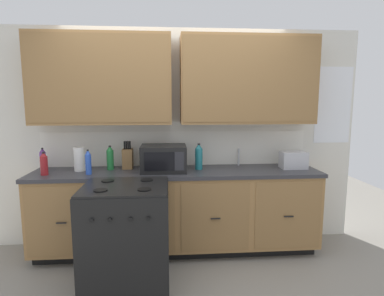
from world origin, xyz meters
TOP-DOWN VIEW (x-y plane):
  - ground_plane at (0.00, 0.00)m, footprint 8.00×8.00m
  - wall_unit at (0.00, 0.50)m, footprint 4.27×0.40m
  - counter_run at (0.00, 0.30)m, footprint 3.10×0.64m
  - stove_range at (-0.48, -0.33)m, footprint 0.76×0.68m
  - microwave at (-0.14, 0.28)m, footprint 0.48×0.37m
  - toaster at (1.31, 0.31)m, footprint 0.28×0.18m
  - knife_block at (-0.54, 0.45)m, footprint 0.11×0.14m
  - sink_faucet at (0.73, 0.51)m, footprint 0.02×0.02m
  - paper_towel_roll at (-1.05, 0.36)m, footprint 0.12×0.12m
  - bottle_violet at (-1.46, 0.44)m, footprint 0.07×0.07m
  - bottle_green at (-0.73, 0.40)m, footprint 0.08×0.08m
  - bottle_red at (-1.36, 0.19)m, footprint 0.07×0.07m
  - bottle_teal at (0.24, 0.34)m, footprint 0.08×0.08m
  - bottle_blue at (-0.91, 0.19)m, footprint 0.06×0.06m

SIDE VIEW (x-z plane):
  - ground_plane at x=0.00m, z-range 0.00..0.00m
  - stove_range at x=-0.48m, z-range 0.00..0.95m
  - counter_run at x=0.00m, z-range 0.01..0.94m
  - toaster at x=1.31m, z-range 0.93..1.12m
  - sink_faucet at x=0.73m, z-range 0.93..1.13m
  - knife_block at x=-0.54m, z-range 0.89..1.20m
  - bottle_red at x=-1.36m, z-range 0.93..1.16m
  - bottle_violet at x=-1.46m, z-range 0.93..1.17m
  - bottle_blue at x=-0.91m, z-range 0.93..1.18m
  - paper_towel_roll at x=-1.05m, z-range 0.93..1.19m
  - bottle_green at x=-0.73m, z-range 0.93..1.19m
  - microwave at x=-0.14m, z-range 0.93..1.21m
  - bottle_teal at x=0.24m, z-range 0.93..1.21m
  - wall_unit at x=0.00m, z-range 0.42..2.91m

